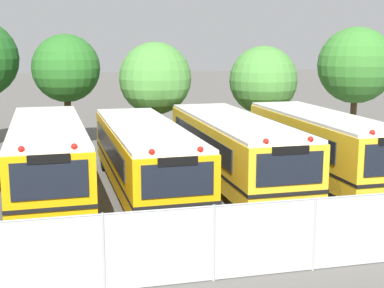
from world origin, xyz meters
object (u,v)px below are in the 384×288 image
at_px(school_bus_1, 48,155).
at_px(traffic_cone, 33,273).
at_px(tree_3, 156,77).
at_px(tree_4, 263,80).
at_px(school_bus_2, 145,154).
at_px(school_bus_3, 234,147).
at_px(school_bus_4, 321,144).
at_px(tree_2, 64,68).
at_px(tree_5, 358,64).

relative_size(school_bus_1, traffic_cone, 19.23).
height_order(tree_3, tree_4, tree_3).
relative_size(tree_3, tree_4, 1.04).
height_order(school_bus_2, school_bus_3, school_bus_3).
bearing_deg(school_bus_4, tree_2, -43.70).
bearing_deg(traffic_cone, school_bus_3, 46.59).
bearing_deg(school_bus_4, tree_3, -53.62).
height_order(school_bus_3, tree_2, tree_2).
height_order(tree_3, tree_5, tree_5).
distance_m(school_bus_4, tree_4, 7.46).
bearing_deg(tree_4, tree_2, 169.27).
distance_m(school_bus_1, school_bus_2, 3.41).
height_order(school_bus_3, tree_5, tree_5).
distance_m(school_bus_2, school_bus_4, 6.97).
bearing_deg(school_bus_3, tree_3, -75.25).
xyz_separation_m(tree_3, tree_4, (5.59, 0.10, -0.22)).
distance_m(school_bus_3, tree_5, 12.66).
distance_m(tree_4, tree_5, 5.99).
distance_m(school_bus_4, tree_3, 9.11).
height_order(school_bus_3, tree_4, tree_4).
relative_size(school_bus_3, traffic_cone, 19.62).
bearing_deg(tree_2, school_bus_4, -43.37).
xyz_separation_m(school_bus_1, tree_5, (16.58, 7.78, 2.73)).
distance_m(school_bus_1, tree_5, 18.52).
xyz_separation_m(school_bus_2, tree_5, (13.18, 7.96, 2.81)).
xyz_separation_m(school_bus_1, tree_2, (0.80, 8.80, 2.63)).
distance_m(school_bus_2, tree_5, 15.65).
bearing_deg(tree_2, school_bus_2, -73.85).
relative_size(school_bus_4, tree_5, 1.56).
bearing_deg(tree_4, traffic_cone, -127.25).
height_order(school_bus_1, school_bus_2, school_bus_1).
distance_m(tree_3, traffic_cone, 15.70).
relative_size(school_bus_3, school_bus_4, 1.10).
bearing_deg(school_bus_4, school_bus_3, -5.88).
bearing_deg(school_bus_1, tree_3, -128.18).
bearing_deg(tree_4, tree_3, -179.01).
bearing_deg(traffic_cone, tree_4, 52.75).
height_order(school_bus_1, tree_3, tree_3).
relative_size(tree_2, traffic_cone, 10.61).
bearing_deg(tree_2, school_bus_3, -54.99).
xyz_separation_m(tree_4, tree_5, (5.89, 0.85, 0.69)).
bearing_deg(traffic_cone, school_bus_1, 87.78).
distance_m(tree_3, tree_4, 5.59).
bearing_deg(school_bus_3, tree_4, -119.19).
height_order(school_bus_2, traffic_cone, school_bus_2).
xyz_separation_m(school_bus_2, school_bus_4, (6.97, -0.06, 0.09)).
xyz_separation_m(school_bus_1, tree_4, (10.69, 6.93, 2.03)).
distance_m(tree_2, traffic_cone, 16.78).
bearing_deg(school_bus_2, school_bus_3, -176.58).
bearing_deg(tree_2, tree_3, -24.61).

